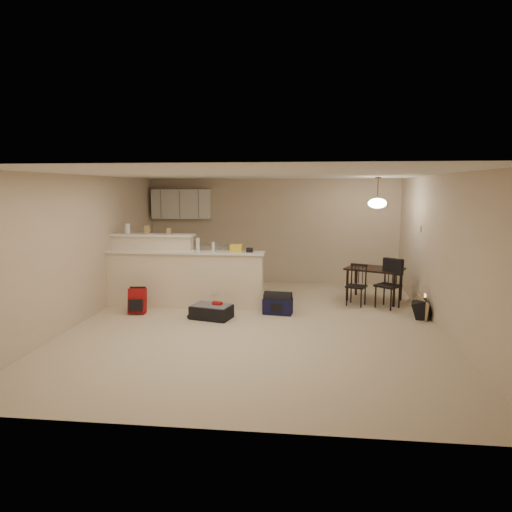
# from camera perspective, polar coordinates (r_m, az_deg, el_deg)

# --- Properties ---
(room) EXTENTS (7.00, 7.02, 2.50)m
(room) POSITION_cam_1_polar(r_m,az_deg,el_deg) (7.60, 0.17, 0.71)
(room) COLOR beige
(room) RESTS_ON ground
(breakfast_bar) EXTENTS (3.08, 0.58, 1.39)m
(breakfast_bar) POSITION_cam_1_polar(r_m,az_deg,el_deg) (9.00, -10.36, -2.35)
(breakfast_bar) COLOR beige
(breakfast_bar) RESTS_ON ground
(upper_cabinets) EXTENTS (1.40, 0.34, 0.70)m
(upper_cabinets) POSITION_cam_1_polar(r_m,az_deg,el_deg) (11.22, -9.29, 6.44)
(upper_cabinets) COLOR white
(upper_cabinets) RESTS_ON room
(kitchen_counter) EXTENTS (1.80, 0.60, 0.90)m
(kitchen_counter) POSITION_cam_1_polar(r_m,az_deg,el_deg) (11.19, -8.30, -1.01)
(kitchen_counter) COLOR white
(kitchen_counter) RESTS_ON ground
(thermostat) EXTENTS (0.02, 0.12, 0.12)m
(thermostat) POSITION_cam_1_polar(r_m,az_deg,el_deg) (9.32, 19.84, 3.20)
(thermostat) COLOR beige
(thermostat) RESTS_ON room
(jar) EXTENTS (0.10, 0.10, 0.20)m
(jar) POSITION_cam_1_polar(r_m,az_deg,el_deg) (9.32, -15.76, 3.31)
(jar) COLOR silver
(jar) RESTS_ON breakfast_bar
(cereal_box) EXTENTS (0.10, 0.07, 0.16)m
(cereal_box) POSITION_cam_1_polar(r_m,az_deg,el_deg) (9.18, -13.43, 3.20)
(cereal_box) COLOR tan
(cereal_box) RESTS_ON breakfast_bar
(small_box) EXTENTS (0.08, 0.06, 0.12)m
(small_box) POSITION_cam_1_polar(r_m,az_deg,el_deg) (9.04, -10.86, 3.08)
(small_box) COLOR tan
(small_box) RESTS_ON breakfast_bar
(bottle_a) EXTENTS (0.07, 0.07, 0.26)m
(bottle_a) POSITION_cam_1_polar(r_m,az_deg,el_deg) (8.69, -7.28, 1.42)
(bottle_a) COLOR silver
(bottle_a) RESTS_ON breakfast_bar
(bottle_b) EXTENTS (0.06, 0.06, 0.18)m
(bottle_b) POSITION_cam_1_polar(r_m,az_deg,el_deg) (8.63, -5.36, 1.14)
(bottle_b) COLOR silver
(bottle_b) RESTS_ON breakfast_bar
(bag_lump) EXTENTS (0.22, 0.18, 0.14)m
(bag_lump) POSITION_cam_1_polar(r_m,az_deg,el_deg) (8.56, -2.48, 0.97)
(bag_lump) COLOR tan
(bag_lump) RESTS_ON breakfast_bar
(pouch) EXTENTS (0.12, 0.10, 0.08)m
(pouch) POSITION_cam_1_polar(r_m,az_deg,el_deg) (8.53, -0.80, 0.74)
(pouch) COLOR tan
(pouch) RESTS_ON breakfast_bar
(dining_table) EXTENTS (1.28, 1.10, 0.68)m
(dining_table) POSITION_cam_1_polar(r_m,az_deg,el_deg) (9.55, 14.61, -1.94)
(dining_table) COLOR black
(dining_table) RESTS_ON ground
(pendant_lamp) EXTENTS (0.36, 0.36, 0.62)m
(pendant_lamp) POSITION_cam_1_polar(r_m,az_deg,el_deg) (9.41, 14.93, 6.44)
(pendant_lamp) COLOR brown
(pendant_lamp) RESTS_ON room
(dining_chair_near) EXTENTS (0.46, 0.45, 0.81)m
(dining_chair_near) POSITION_cam_1_polar(r_m,az_deg,el_deg) (9.12, 12.43, -3.58)
(dining_chair_near) COLOR black
(dining_chair_near) RESTS_ON ground
(dining_chair_far) EXTENTS (0.56, 0.55, 0.92)m
(dining_chair_far) POSITION_cam_1_polar(r_m,az_deg,el_deg) (9.07, 16.16, -3.42)
(dining_chair_far) COLOR black
(dining_chair_far) RESTS_ON ground
(suitcase) EXTENTS (0.77, 0.59, 0.23)m
(suitcase) POSITION_cam_1_polar(r_m,az_deg,el_deg) (8.13, -5.58, -6.98)
(suitcase) COLOR black
(suitcase) RESTS_ON ground
(red_backpack) EXTENTS (0.32, 0.22, 0.46)m
(red_backpack) POSITION_cam_1_polar(r_m,az_deg,el_deg) (8.68, -14.61, -5.45)
(red_backpack) COLOR #9E1113
(red_backpack) RESTS_ON ground
(navy_duffel) EXTENTS (0.55, 0.34, 0.28)m
(navy_duffel) POSITION_cam_1_polar(r_m,az_deg,el_deg) (8.38, 2.75, -6.28)
(navy_duffel) COLOR #121339
(navy_duffel) RESTS_ON ground
(black_daypack) EXTENTS (0.33, 0.41, 0.31)m
(black_daypack) POSITION_cam_1_polar(r_m,az_deg,el_deg) (8.61, 19.96, -6.30)
(black_daypack) COLOR black
(black_daypack) RESTS_ON ground
(cardboard_sheet) EXTENTS (0.11, 0.47, 0.36)m
(cardboard_sheet) POSITION_cam_1_polar(r_m,az_deg,el_deg) (8.59, 20.00, -6.18)
(cardboard_sheet) COLOR tan
(cardboard_sheet) RESTS_ON ground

